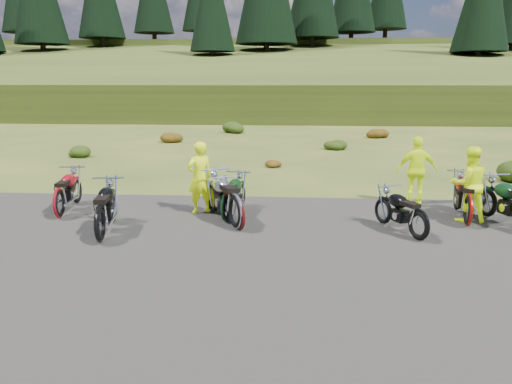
{
  "coord_description": "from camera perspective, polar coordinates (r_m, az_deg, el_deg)",
  "views": [
    {
      "loc": [
        0.38,
        -10.16,
        3.38
      ],
      "look_at": [
        -0.44,
        1.32,
        0.78
      ],
      "focal_mm": 35.0,
      "sensor_mm": 36.0,
      "label": 1
    }
  ],
  "objects": [
    {
      "name": "ground",
      "position": [
        10.71,
        1.85,
        -5.65
      ],
      "size": [
        300.0,
        300.0,
        0.0
      ],
      "primitive_type": "plane",
      "color": "#334617",
      "rests_on": "ground"
    },
    {
      "name": "gravel_pad",
      "position": [
        8.84,
        1.33,
        -9.73
      ],
      "size": [
        20.0,
        12.0,
        0.04
      ],
      "primitive_type": "cube",
      "color": "black",
      "rests_on": "ground"
    },
    {
      "name": "hill_slope",
      "position": [
        60.26,
        3.75,
        9.5
      ],
      "size": [
        300.0,
        45.97,
        9.37
      ],
      "primitive_type": null,
      "rotation": [
        0.14,
        0.0,
        0.0
      ],
      "color": "#2F3E14",
      "rests_on": "ground"
    },
    {
      "name": "hill_plateau",
      "position": [
        120.21,
        3.96,
        11.1
      ],
      "size": [
        300.0,
        90.0,
        9.17
      ],
      "primitive_type": "cube",
      "color": "#2F3E14",
      "rests_on": "ground"
    },
    {
      "name": "shrub_1",
      "position": [
        23.66,
        -19.65,
        4.54
      ],
      "size": [
        1.03,
        1.03,
        0.61
      ],
      "primitive_type": "ellipsoid",
      "color": "#20350D",
      "rests_on": "ground"
    },
    {
      "name": "shrub_2",
      "position": [
        27.72,
        -9.75,
        6.36
      ],
      "size": [
        1.3,
        1.3,
        0.77
      ],
      "primitive_type": "ellipsoid",
      "color": "#5D2A0B",
      "rests_on": "ground"
    },
    {
      "name": "shrub_3",
      "position": [
        32.4,
        -2.49,
        7.57
      ],
      "size": [
        1.56,
        1.56,
        0.92
      ],
      "primitive_type": "ellipsoid",
      "color": "#20350D",
      "rests_on": "ground"
    },
    {
      "name": "shrub_4",
      "position": [
        19.63,
        1.75,
        3.5
      ],
      "size": [
        0.77,
        0.77,
        0.45
      ],
      "primitive_type": "ellipsoid",
      "color": "#5D2A0B",
      "rests_on": "ground"
    },
    {
      "name": "shrub_5",
      "position": [
        24.94,
        8.96,
        5.51
      ],
      "size": [
        1.03,
        1.03,
        0.61
      ],
      "primitive_type": "ellipsoid",
      "color": "#20350D",
      "rests_on": "ground"
    },
    {
      "name": "shrub_6",
      "position": [
        30.53,
        13.61,
        6.76
      ],
      "size": [
        1.3,
        1.3,
        0.77
      ],
      "primitive_type": "ellipsoid",
      "color": "#5D2A0B",
      "rests_on": "ground"
    },
    {
      "name": "motorcycle_0",
      "position": [
        11.09,
        -17.29,
        -5.6
      ],
      "size": [
        1.12,
        2.34,
        1.18
      ],
      "primitive_type": null,
      "rotation": [
        0.0,
        0.0,
        1.74
      ],
      "color": "black",
      "rests_on": "ground"
    },
    {
      "name": "motorcycle_1",
      "position": [
        13.34,
        -21.45,
        -2.83
      ],
      "size": [
        0.94,
        2.18,
        1.11
      ],
      "primitive_type": null,
      "rotation": [
        0.0,
        0.0,
        1.68
      ],
      "color": "maroon",
      "rests_on": "ground"
    },
    {
      "name": "motorcycle_2",
      "position": [
        12.16,
        -3.42,
        -3.42
      ],
      "size": [
        1.0,
        2.08,
        1.05
      ],
      "primitive_type": null,
      "rotation": [
        0.0,
        0.0,
        1.4
      ],
      "color": "black",
      "rests_on": "ground"
    },
    {
      "name": "motorcycle_3",
      "position": [
        11.51,
        -2.33,
        -4.33
      ],
      "size": [
        1.8,
        2.42,
        1.22
      ],
      "primitive_type": null,
      "rotation": [
        0.0,
        0.0,
        2.07
      ],
      "color": "#AAAAAF",
      "rests_on": "ground"
    },
    {
      "name": "motorcycle_4",
      "position": [
        11.43,
        -1.89,
        -4.46
      ],
      "size": [
        1.42,
        2.12,
        1.06
      ],
      "primitive_type": null,
      "rotation": [
        0.0,
        0.0,
        1.98
      ],
      "color": "#490C0C",
      "rests_on": "ground"
    },
    {
      "name": "motorcycle_5",
      "position": [
        11.25,
        17.98,
        -5.37
      ],
      "size": [
        1.39,
        2.0,
        1.0
      ],
      "primitive_type": null,
      "rotation": [
        0.0,
        0.0,
        2.01
      ],
      "color": "black",
      "rests_on": "ground"
    },
    {
      "name": "motorcycle_6",
      "position": [
        12.72,
        22.94,
        -3.69
      ],
      "size": [
        1.03,
        2.25,
        1.14
      ],
      "primitive_type": null,
      "rotation": [
        0.0,
        0.0,
        1.43
      ],
      "color": "maroon",
      "rests_on": "ground"
    },
    {
      "name": "person_middle",
      "position": [
        12.76,
        -6.44,
        1.54
      ],
      "size": [
        0.8,
        0.74,
        1.83
      ],
      "primitive_type": "imported",
      "rotation": [
        0.0,
        0.0,
        3.73
      ],
      "color": "#D7F30C",
      "rests_on": "ground"
    },
    {
      "name": "person_right_a",
      "position": [
        12.93,
        23.13,
        0.69
      ],
      "size": [
        0.94,
        0.76,
        1.82
      ],
      "primitive_type": "imported",
      "rotation": [
        0.0,
        0.0,
        3.22
      ],
      "color": "#D7F30C",
      "rests_on": "ground"
    },
    {
      "name": "person_right_b",
      "position": [
        14.34,
        17.91,
        2.27
      ],
      "size": [
        1.09,
        0.46,
        1.85
      ],
      "primitive_type": "imported",
      "rotation": [
        0.0,
        0.0,
        3.13
      ],
      "color": "#D7F30C",
      "rests_on": "ground"
    }
  ]
}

